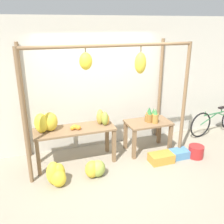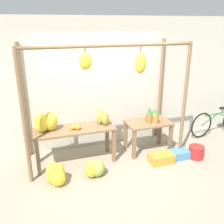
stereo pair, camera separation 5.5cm
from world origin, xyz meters
The scene contains 15 objects.
ground_plane centered at (0.00, 0.00, 0.00)m, with size 20.00×20.00×0.00m, color gray.
shop_wall_back centered at (0.00, 1.35, 1.40)m, with size 8.00×0.08×2.80m.
stall_awning centered at (0.03, 0.56, 1.59)m, with size 3.10×1.11×2.34m.
display_table_main centered at (-0.63, 0.69, 0.61)m, with size 1.56×0.55×0.74m.
display_table_side centered at (0.94, 0.68, 0.53)m, with size 0.94×0.57×0.68m.
banana_pile_on_table centered at (-1.16, 0.72, 0.92)m, with size 0.49×0.35×0.37m.
orange_pile centered at (-0.62, 0.64, 0.78)m, with size 0.20×0.15×0.09m.
pineapple_cluster centered at (0.99, 0.65, 0.80)m, with size 0.24×0.26×0.32m.
banana_pile_ground_left centered at (-1.09, 0.08, 0.19)m, with size 0.41×0.45×0.43m.
banana_pile_ground_right centered at (-0.41, 0.08, 0.16)m, with size 0.47×0.36×0.32m.
fruit_crate_white centered at (0.99, 0.13, 0.09)m, with size 0.48×0.30×0.18m.
blue_bucket centered at (1.77, 0.07, 0.13)m, with size 0.31×0.31×0.26m.
parked_bicycle centered at (3.00, 0.94, 0.34)m, with size 1.68×0.26×0.68m.
papaya_pile centered at (-0.05, 0.72, 0.87)m, with size 0.27×0.34×0.29m.
fruit_crate_purple centered at (1.42, 0.17, 0.08)m, with size 0.43×0.27×0.16m.
Camera 2 is at (-1.33, -3.74, 2.66)m, focal length 40.00 mm.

